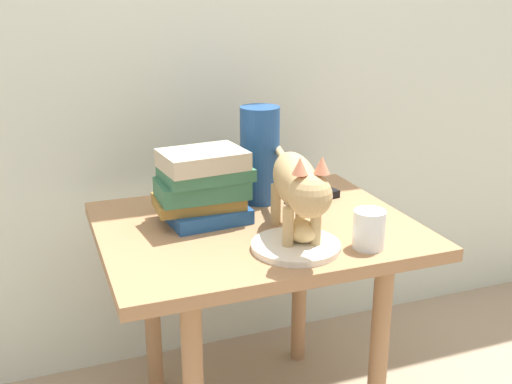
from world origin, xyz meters
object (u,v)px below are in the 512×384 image
object	(u,v)px
book_stack	(203,186)
side_table	(256,255)
bread_roll	(300,231)
tv_remote	(313,197)
plate	(296,246)
cat	(298,184)
candle_jar	(369,231)
green_vase	(260,155)

from	to	relation	value
book_stack	side_table	bearing A→B (deg)	-27.86
bread_roll	tv_remote	distance (m)	0.32
plate	bread_roll	distance (m)	0.04
tv_remote	bread_roll	bearing A→B (deg)	-130.65
side_table	tv_remote	size ratio (longest dim) A/B	4.93
plate	cat	size ratio (longest dim) A/B	0.41
bread_roll	candle_jar	bearing A→B (deg)	-21.04
side_table	book_stack	distance (m)	0.21
plate	tv_remote	size ratio (longest dim) A/B	1.30
plate	candle_jar	distance (m)	0.16
green_vase	candle_jar	bearing A→B (deg)	-73.09
plate	candle_jar	world-z (taller)	candle_jar
side_table	cat	xyz separation A→B (m)	(0.05, -0.13, 0.21)
tv_remote	side_table	bearing A→B (deg)	-162.27
side_table	book_stack	xyz separation A→B (m)	(-0.11, 0.06, 0.17)
cat	tv_remote	bearing A→B (deg)	57.04
bread_roll	candle_jar	xyz separation A→B (m)	(0.14, -0.05, -0.00)
bread_roll	green_vase	world-z (taller)	green_vase
cat	tv_remote	size ratio (longest dim) A/B	3.14
book_stack	green_vase	bearing A→B (deg)	27.19
book_stack	green_vase	distance (m)	0.20
book_stack	green_vase	xyz separation A→B (m)	(0.18, 0.09, 0.04)
side_table	book_stack	size ratio (longest dim) A/B	3.24
book_stack	tv_remote	xyz separation A→B (m)	(0.31, 0.05, -0.08)
cat	green_vase	xyz separation A→B (m)	(0.02, 0.28, -0.01)
plate	cat	distance (m)	0.13
cat	green_vase	world-z (taller)	green_vase
side_table	candle_jar	world-z (taller)	candle_jar
plate	green_vase	size ratio (longest dim) A/B	0.77
cat	green_vase	distance (m)	0.28
plate	green_vase	bearing A→B (deg)	83.08
bread_roll	book_stack	bearing A→B (deg)	124.38
side_table	green_vase	world-z (taller)	green_vase
plate	tv_remote	distance (m)	0.33
plate	tv_remote	bearing A→B (deg)	58.06
book_stack	tv_remote	size ratio (longest dim) A/B	1.52
plate	green_vase	world-z (taller)	green_vase
cat	book_stack	size ratio (longest dim) A/B	2.07
green_vase	tv_remote	bearing A→B (deg)	-18.70
side_table	tv_remote	bearing A→B (deg)	27.86
cat	candle_jar	xyz separation A→B (m)	(0.13, -0.09, -0.09)
cat	green_vase	size ratio (longest dim) A/B	1.87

